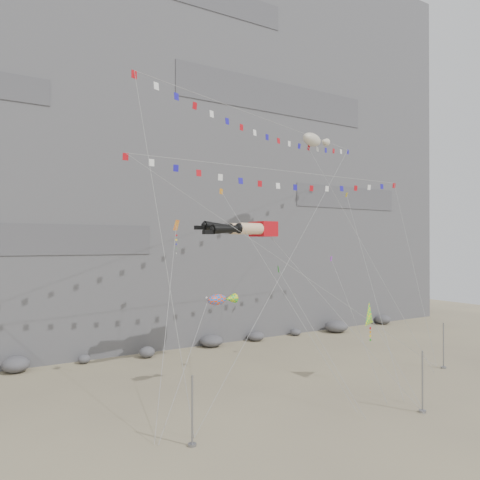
{
  "coord_description": "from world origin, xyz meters",
  "views": [
    {
      "loc": [
        -24.97,
        -29.48,
        11.63
      ],
      "look_at": [
        -1.18,
        9.0,
        11.96
      ],
      "focal_mm": 35.0,
      "sensor_mm": 36.0,
      "label": 1
    }
  ],
  "objects": [
    {
      "name": "ground",
      "position": [
        0.0,
        0.0,
        0.0
      ],
      "size": [
        120.0,
        120.0,
        0.0
      ],
      "primitive_type": "plane",
      "color": "gray",
      "rests_on": "ground"
    },
    {
      "name": "cliff",
      "position": [
        0.0,
        32.0,
        25.0
      ],
      "size": [
        80.0,
        28.0,
        50.0
      ],
      "primitive_type": "cube",
      "color": "slate",
      "rests_on": "ground"
    },
    {
      "name": "talus_boulders",
      "position": [
        0.0,
        17.0,
        0.6
      ],
      "size": [
        60.0,
        3.0,
        1.2
      ],
      "primitive_type": null,
      "color": "#5A5A5F",
      "rests_on": "ground"
    },
    {
      "name": "anchor_pole_left",
      "position": [
        -13.18,
        -5.19,
        2.02
      ],
      "size": [
        0.12,
        0.12,
        4.04
      ],
      "primitive_type": "cylinder",
      "color": "gray",
      "rests_on": "ground"
    },
    {
      "name": "anchor_pole_center",
      "position": [
        2.65,
        -8.7,
        2.12
      ],
      "size": [
        0.12,
        0.12,
        4.24
      ],
      "primitive_type": "cylinder",
      "color": "gray",
      "rests_on": "ground"
    },
    {
      "name": "anchor_pole_right",
      "position": [
        14.05,
        -2.42,
        2.12
      ],
      "size": [
        0.12,
        0.12,
        4.23
      ],
      "primitive_type": "cylinder",
      "color": "gray",
      "rests_on": "ground"
    },
    {
      "name": "legs_kite",
      "position": [
        -2.19,
        6.57,
        12.96
      ],
      "size": [
        9.38,
        17.22,
        20.62
      ],
      "rotation": [
        0.0,
        0.0,
        0.06
      ],
      "color": "#BA0B13",
      "rests_on": "ground"
    },
    {
      "name": "flag_banner_upper",
      "position": [
        1.68,
        7.54,
        23.47
      ],
      "size": [
        32.16,
        18.03,
        29.92
      ],
      "color": "#BA0B13",
      "rests_on": "ground"
    },
    {
      "name": "flag_banner_lower",
      "position": [
        1.97,
        5.66,
        18.44
      ],
      "size": [
        31.53,
        8.32,
        23.15
      ],
      "color": "#BA0B13",
      "rests_on": "ground"
    },
    {
      "name": "harlequin_kite",
      "position": [
        -9.81,
        4.64,
        13.02
      ],
      "size": [
        6.19,
        9.59,
        16.44
      ],
      "color": "red",
      "rests_on": "ground"
    },
    {
      "name": "fish_windsock",
      "position": [
        -7.22,
        2.69,
        7.19
      ],
      "size": [
        9.37,
        7.84,
        12.51
      ],
      "color": "#F1410C",
      "rests_on": "ground"
    },
    {
      "name": "delta_kite",
      "position": [
        4.72,
        -2.12,
        5.51
      ],
      "size": [
        2.74,
        6.89,
        8.28
      ],
      "color": "yellow",
      "rests_on": "ground"
    },
    {
      "name": "blimp_windsock",
      "position": [
        8.56,
        9.76,
        22.94
      ],
      "size": [
        5.44,
        14.51,
        26.51
      ],
      "color": "beige",
      "rests_on": "ground"
    },
    {
      "name": "small_kite_a",
      "position": [
        -3.91,
        7.44,
        16.02
      ],
      "size": [
        3.28,
        14.87,
        21.84
      ],
      "color": "orange",
      "rests_on": "ground"
    },
    {
      "name": "small_kite_b",
      "position": [
        6.16,
        4.04,
        9.94
      ],
      "size": [
        5.03,
        11.18,
        15.28
      ],
      "color": "purple",
      "rests_on": "ground"
    },
    {
      "name": "small_kite_c",
      "position": [
        -1.05,
        2.82,
        9.29
      ],
      "size": [
        1.38,
        11.3,
        14.17
      ],
      "color": "#1A9216",
      "rests_on": "ground"
    },
    {
      "name": "small_kite_d",
      "position": [
        10.01,
        5.83,
        16.22
      ],
      "size": [
        7.67,
        13.56,
        22.3
      ],
      "color": "yellow",
      "rests_on": "ground"
    }
  ]
}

